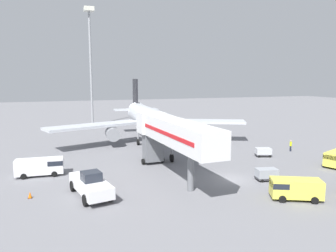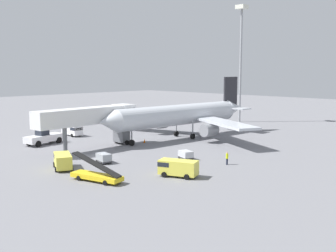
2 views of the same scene
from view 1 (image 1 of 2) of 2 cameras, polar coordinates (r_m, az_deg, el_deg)
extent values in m
plane|color=slate|center=(38.71, 11.14, -9.29)|extent=(300.00, 300.00, 0.00)
cylinder|color=silver|center=(55.56, -2.75, 1.06)|extent=(5.39, 28.88, 3.94)
cone|color=silver|center=(40.31, 2.72, -1.69)|extent=(4.02, 3.59, 3.86)
cone|color=silver|center=(72.06, -5.99, 2.91)|extent=(4.00, 5.47, 3.74)
cube|color=#232328|center=(70.52, -5.83, 5.76)|extent=(0.57, 4.17, 6.30)
cube|color=silver|center=(70.86, -3.86, 3.01)|extent=(4.87, 3.26, 0.24)
cube|color=silver|center=(69.98, -7.64, 2.89)|extent=(4.87, 3.26, 0.24)
cube|color=silver|center=(60.92, 5.55, 0.82)|extent=(17.10, 10.90, 0.44)
cube|color=silver|center=(56.60, -12.85, 0.09)|extent=(17.35, 9.46, 0.44)
cylinder|color=gray|center=(59.13, 3.33, -0.77)|extent=(2.45, 3.10, 2.30)
cylinder|color=gray|center=(56.04, -9.80, -1.38)|extent=(2.45, 3.10, 2.30)
cylinder|color=gray|center=(45.35, 0.67, -3.94)|extent=(0.28, 0.28, 2.88)
cylinder|color=black|center=(45.67, 0.67, -5.70)|extent=(0.41, 1.12, 1.10)
cylinder|color=gray|center=(58.16, -0.97, -1.22)|extent=(0.28, 0.28, 2.88)
cylinder|color=black|center=(58.41, -0.97, -2.61)|extent=(0.41, 1.12, 1.10)
cylinder|color=gray|center=(57.13, -5.35, -1.43)|extent=(0.28, 0.28, 2.88)
cylinder|color=black|center=(57.39, -5.33, -2.85)|extent=(0.41, 1.12, 1.10)
cube|color=silver|center=(36.05, 1.75, -1.18)|extent=(3.76, 17.07, 2.70)
cube|color=red|center=(35.47, -0.50, -1.33)|extent=(0.68, 14.23, 0.44)
cube|color=silver|center=(44.41, -2.98, 0.60)|extent=(3.57, 2.95, 2.84)
cube|color=#232833|center=(45.60, -3.52, 1.12)|extent=(3.31, 0.39, 0.90)
cube|color=slate|center=(44.42, -2.69, -3.72)|extent=(2.63, 1.91, 3.91)
cylinder|color=black|center=(44.43, -4.42, -6.32)|extent=(0.34, 0.81, 0.80)
cylinder|color=black|center=(45.34, -0.97, -6.00)|extent=(0.34, 0.81, 0.80)
cylinder|color=slate|center=(33.82, 4.06, -7.92)|extent=(0.70, 0.70, 4.31)
cube|color=white|center=(33.48, -13.59, -10.16)|extent=(3.82, 7.49, 1.14)
cube|color=#232833|center=(32.85, -13.47, -8.65)|extent=(2.06, 2.10, 0.90)
cylinder|color=black|center=(31.93, -10.22, -12.06)|extent=(0.60, 1.16, 1.10)
cylinder|color=black|center=(31.26, -14.41, -12.65)|extent=(0.60, 1.16, 1.10)
cylinder|color=black|center=(36.10, -12.83, -9.73)|extent=(0.60, 1.16, 1.10)
cylinder|color=black|center=(35.50, -16.54, -10.18)|extent=(0.60, 1.16, 1.10)
cube|color=white|center=(42.00, -21.84, -6.63)|extent=(5.57, 2.19, 1.83)
cube|color=#1E232D|center=(41.75, -19.32, -6.02)|extent=(1.86, 2.01, 0.59)
cylinder|color=black|center=(42.95, -19.39, -7.38)|extent=(0.70, 0.38, 0.68)
cylinder|color=black|center=(41.21, -19.53, -8.04)|extent=(0.70, 0.38, 0.68)
cylinder|color=black|center=(43.30, -23.92, -7.50)|extent=(0.70, 0.38, 0.68)
cylinder|color=black|center=(41.57, -24.25, -8.16)|extent=(0.70, 0.38, 0.68)
cube|color=#E5DB4C|center=(34.03, 21.77, -10.18)|extent=(5.13, 3.89, 1.72)
cube|color=#1E232D|center=(33.53, 19.12, -9.63)|extent=(2.26, 2.50, 0.55)
cylinder|color=black|center=(33.05, 19.63, -12.10)|extent=(0.77, 0.62, 0.68)
cylinder|color=black|center=(34.82, 18.91, -11.01)|extent=(0.77, 0.62, 0.68)
cylinder|color=black|center=(33.83, 24.58, -11.90)|extent=(0.77, 0.62, 0.68)
cylinder|color=black|center=(35.57, 23.61, -10.86)|extent=(0.77, 0.62, 0.68)
cube|color=#1E232D|center=(47.27, 27.26, -4.88)|extent=(2.17, 2.44, 0.57)
cylinder|color=black|center=(48.01, 26.17, -6.13)|extent=(0.76, 0.58, 0.68)
cylinder|color=black|center=(50.69, 27.46, -5.49)|extent=(0.76, 0.58, 0.68)
cube|color=#38383D|center=(50.91, 16.52, -4.89)|extent=(2.58, 2.06, 0.22)
cube|color=silver|center=(50.79, 16.55, -4.27)|extent=(2.58, 2.06, 0.90)
cylinder|color=black|center=(51.79, 17.12, -4.81)|extent=(0.38, 0.23, 0.36)
cylinder|color=black|center=(50.58, 17.60, -5.15)|extent=(0.38, 0.23, 0.36)
cylinder|color=black|center=(51.32, 15.45, -4.87)|extent=(0.38, 0.23, 0.36)
cylinder|color=black|center=(50.09, 15.89, -5.20)|extent=(0.38, 0.23, 0.36)
cube|color=#38383D|center=(39.32, 17.07, -8.79)|extent=(2.60, 1.86, 0.22)
cube|color=#999EA5|center=(39.15, 17.10, -7.95)|extent=(2.60, 1.86, 0.98)
cylinder|color=black|center=(38.43, 16.36, -9.33)|extent=(0.38, 0.18, 0.36)
cylinder|color=black|center=(39.58, 15.54, -8.78)|extent=(0.38, 0.18, 0.36)
cylinder|color=black|center=(39.15, 18.60, -9.10)|extent=(0.38, 0.18, 0.36)
cylinder|color=black|center=(40.27, 17.72, -8.57)|extent=(0.38, 0.18, 0.36)
cylinder|color=#1E2333|center=(55.96, 20.91, -3.77)|extent=(0.34, 0.34, 0.87)
cylinder|color=#D8EA19|center=(55.81, 20.95, -2.98)|extent=(0.46, 0.46, 0.69)
sphere|color=tan|center=(55.72, 20.98, -2.49)|extent=(0.24, 0.24, 0.24)
cube|color=black|center=(48.93, -1.62, -5.40)|extent=(0.46, 0.46, 0.03)
cone|color=orange|center=(48.85, -1.63, -5.00)|extent=(0.39, 0.39, 0.67)
cube|color=black|center=(35.12, -23.26, -11.65)|extent=(0.43, 0.43, 0.03)
cone|color=orange|center=(35.02, -23.30, -11.14)|extent=(0.36, 0.36, 0.63)
cylinder|color=#93969B|center=(83.64, -13.53, 9.72)|extent=(0.56, 0.56, 28.04)
cube|color=silver|center=(85.31, -13.88, 19.51)|extent=(2.40, 2.40, 1.00)
camera|label=2|loc=(69.92, 74.76, 3.48)|focal=44.38mm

